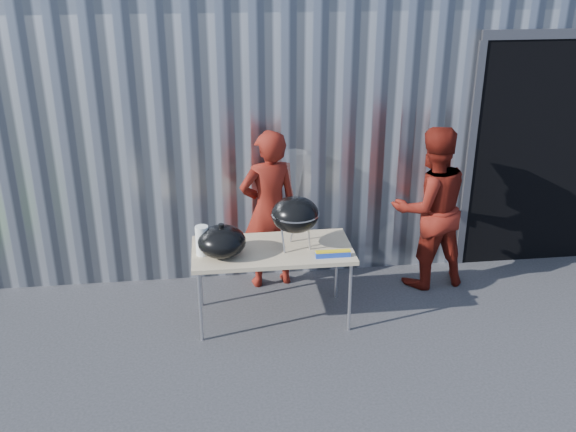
{
  "coord_description": "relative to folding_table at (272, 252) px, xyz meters",
  "views": [
    {
      "loc": [
        -0.72,
        -4.64,
        3.35
      ],
      "look_at": [
        -0.03,
        0.82,
        1.05
      ],
      "focal_mm": 40.0,
      "sensor_mm": 36.0,
      "label": 1
    }
  ],
  "objects": [
    {
      "name": "ground",
      "position": [
        0.19,
        -0.77,
        -0.71
      ],
      "size": [
        80.0,
        80.0,
        0.0
      ],
      "primitive_type": "plane",
      "color": "#2C2C2F"
    },
    {
      "name": "building",
      "position": [
        1.1,
        3.82,
        0.83
      ],
      "size": [
        8.2,
        6.2,
        3.1
      ],
      "color": "silver",
      "rests_on": "ground"
    },
    {
      "name": "folding_table",
      "position": [
        0.0,
        0.0,
        0.0
      ],
      "size": [
        1.5,
        0.75,
        0.75
      ],
      "color": "tan",
      "rests_on": "ground"
    },
    {
      "name": "kettle_grill",
      "position": [
        0.21,
        -0.02,
        0.46
      ],
      "size": [
        0.45,
        0.45,
        0.94
      ],
      "color": "black",
      "rests_on": "folding_table"
    },
    {
      "name": "grill_lid",
      "position": [
        -0.47,
        -0.1,
        0.18
      ],
      "size": [
        0.44,
        0.44,
        0.32
      ],
      "color": "black",
      "rests_on": "folding_table"
    },
    {
      "name": "paper_towels",
      "position": [
        -0.65,
        -0.05,
        0.18
      ],
      "size": [
        0.12,
        0.12,
        0.28
      ],
      "primitive_type": "cylinder",
      "color": "white",
      "rests_on": "folding_table"
    },
    {
      "name": "white_tub",
      "position": [
        -0.55,
        0.17,
        0.09
      ],
      "size": [
        0.2,
        0.15,
        0.1
      ],
      "primitive_type": "cube",
      "color": "white",
      "rests_on": "folding_table"
    },
    {
      "name": "foil_box",
      "position": [
        0.53,
        -0.25,
        0.07
      ],
      "size": [
        0.32,
        0.05,
        0.06
      ],
      "color": "#1B3DB3",
      "rests_on": "folding_table"
    },
    {
      "name": "person_cook",
      "position": [
        0.04,
        0.71,
        0.14
      ],
      "size": [
        0.69,
        0.52,
        1.7
      ],
      "primitive_type": "imported",
      "rotation": [
        0.0,
        0.0,
        3.33
      ],
      "color": "#63160D",
      "rests_on": "ground"
    },
    {
      "name": "person_bystander",
      "position": [
        1.7,
        0.52,
        0.15
      ],
      "size": [
        0.93,
        0.77,
        1.73
      ],
      "primitive_type": "imported",
      "rotation": [
        0.0,
        0.0,
        3.28
      ],
      "color": "#63160D",
      "rests_on": "ground"
    }
  ]
}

